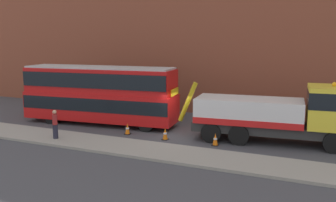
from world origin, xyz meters
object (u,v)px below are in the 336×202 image
at_px(recovery_tow_truck, 280,113).
at_px(pedestrian_onlooker, 55,125).
at_px(double_decker_bus, 100,93).
at_px(traffic_cone_near_truck, 215,140).
at_px(traffic_cone_midway, 165,134).
at_px(traffic_cone_near_bus, 127,129).

distance_m(recovery_tow_truck, pedestrian_onlooker, 13.12).
distance_m(double_decker_bus, traffic_cone_near_truck, 9.42).
xyz_separation_m(double_decker_bus, traffic_cone_midway, (5.94, -1.97, -1.89)).
distance_m(traffic_cone_near_bus, traffic_cone_midway, 2.71).
height_order(double_decker_bus, traffic_cone_near_bus, double_decker_bus).
xyz_separation_m(recovery_tow_truck, traffic_cone_near_truck, (-3.24, -1.97, -1.42)).
distance_m(traffic_cone_midway, traffic_cone_near_truck, 3.09).
height_order(pedestrian_onlooker, traffic_cone_near_truck, pedestrian_onlooker).
bearing_deg(traffic_cone_near_truck, traffic_cone_midway, -179.07).
height_order(recovery_tow_truck, traffic_cone_midway, recovery_tow_truck).
height_order(double_decker_bus, traffic_cone_near_truck, double_decker_bus).
height_order(double_decker_bus, pedestrian_onlooker, double_decker_bus).
distance_m(double_decker_bus, pedestrian_onlooker, 4.97).
bearing_deg(traffic_cone_near_truck, recovery_tow_truck, 31.29).
relative_size(double_decker_bus, pedestrian_onlooker, 6.55).
height_order(traffic_cone_midway, traffic_cone_near_truck, same).
relative_size(recovery_tow_truck, traffic_cone_near_truck, 14.21).
relative_size(pedestrian_onlooker, traffic_cone_midway, 2.38).
distance_m(double_decker_bus, traffic_cone_midway, 6.54).
distance_m(double_decker_bus, traffic_cone_near_bus, 4.15).
bearing_deg(double_decker_bus, traffic_cone_near_bus, -34.52).
height_order(recovery_tow_truck, traffic_cone_near_truck, recovery_tow_truck).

